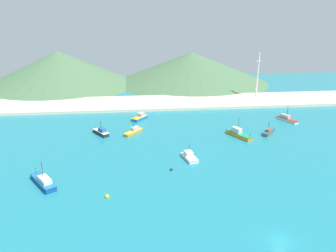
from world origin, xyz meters
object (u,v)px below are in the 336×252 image
(fishing_boat_1, at_px, (101,132))
(fishing_boat_8, at_px, (269,132))
(fishing_boat_3, at_px, (189,156))
(buoy_0, at_px, (107,197))
(fishing_boat_5, at_px, (287,119))
(fishing_boat_0, at_px, (44,182))
(buoy_1, at_px, (171,170))
(radio_tower, at_px, (257,76))
(fishing_boat_6, at_px, (140,117))
(fishing_boat_7, at_px, (134,131))
(fishing_boat_2, at_px, (239,134))

(fishing_boat_1, height_order, fishing_boat_8, fishing_boat_1)
(fishing_boat_3, distance_m, buoy_0, 29.06)
(fishing_boat_3, height_order, fishing_boat_5, fishing_boat_5)
(fishing_boat_0, relative_size, buoy_1, 12.87)
(fishing_boat_8, height_order, buoy_0, fishing_boat_8)
(fishing_boat_0, distance_m, fishing_boat_1, 36.09)
(buoy_1, relative_size, radio_tower, 0.04)
(buoy_0, relative_size, buoy_1, 1.32)
(fishing_boat_6, bearing_deg, fishing_boat_7, -99.41)
(fishing_boat_7, relative_size, radio_tower, 0.36)
(fishing_boat_6, height_order, radio_tower, radio_tower)
(buoy_1, bearing_deg, fishing_boat_6, 99.05)
(fishing_boat_1, xyz_separation_m, fishing_boat_2, (46.52, -6.85, 0.06))
(fishing_boat_0, height_order, fishing_boat_6, fishing_boat_0)
(fishing_boat_1, distance_m, buoy_0, 41.99)
(fishing_boat_7, bearing_deg, radio_tower, 35.45)
(fishing_boat_6, distance_m, buoy_0, 58.21)
(fishing_boat_3, bearing_deg, fishing_boat_5, 35.50)
(fishing_boat_5, height_order, fishing_boat_8, fishing_boat_5)
(fishing_boat_6, bearing_deg, buoy_1, -80.95)
(fishing_boat_5, distance_m, buoy_1, 62.33)
(fishing_boat_2, bearing_deg, fishing_boat_0, -154.48)
(fishing_boat_7, bearing_deg, fishing_boat_0, -122.60)
(fishing_boat_2, bearing_deg, fishing_boat_7, 168.55)
(fishing_boat_1, bearing_deg, fishing_boat_5, 6.58)
(fishing_boat_6, height_order, buoy_0, fishing_boat_6)
(fishing_boat_6, distance_m, fishing_boat_8, 48.87)
(fishing_boat_5, xyz_separation_m, fishing_boat_8, (-12.69, -13.31, -0.08))
(fishing_boat_5, relative_size, fishing_boat_7, 1.21)
(fishing_boat_0, height_order, fishing_boat_1, fishing_boat_0)
(fishing_boat_7, height_order, buoy_1, fishing_boat_7)
(fishing_boat_2, height_order, fishing_boat_6, fishing_boat_2)
(fishing_boat_1, bearing_deg, fishing_boat_8, -5.11)
(fishing_boat_1, xyz_separation_m, fishing_boat_7, (11.11, 0.32, -0.18))
(fishing_boat_5, height_order, fishing_boat_7, fishing_boat_7)
(fishing_boat_3, xyz_separation_m, buoy_0, (-22.20, -18.74, -0.58))
(fishing_boat_2, bearing_deg, fishing_boat_8, 8.48)
(buoy_0, bearing_deg, fishing_boat_3, 40.17)
(fishing_boat_5, relative_size, buoy_1, 11.86)
(fishing_boat_2, distance_m, buoy_0, 54.47)
(fishing_boat_5, bearing_deg, fishing_boat_3, -144.50)
(fishing_boat_1, xyz_separation_m, fishing_boat_5, (70.50, 8.13, -0.12))
(fishing_boat_1, distance_m, fishing_boat_3, 35.37)
(fishing_boat_5, height_order, fishing_boat_6, fishing_boat_5)
(fishing_boat_7, xyz_separation_m, buoy_0, (-6.42, -42.04, -0.58))
(fishing_boat_0, bearing_deg, fishing_boat_8, 22.96)
(fishing_boat_3, bearing_deg, fishing_boat_2, 39.40)
(buoy_0, height_order, buoy_1, buoy_0)
(fishing_boat_0, distance_m, buoy_0, 17.41)
(fishing_boat_8, bearing_deg, buoy_1, -146.49)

